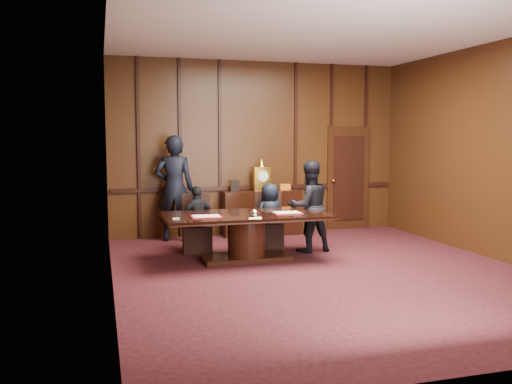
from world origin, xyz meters
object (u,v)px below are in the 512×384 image
witness_right (309,206)px  signatory_left (197,220)px  conference_table (246,229)px  witness_left (174,188)px  sideboard (262,211)px  signatory_right (270,216)px

witness_right → signatory_left: bearing=-18.0°
conference_table → witness_left: (-0.88, 2.00, 0.50)m
signatory_left → sideboard: bearing=-158.6°
signatory_left → witness_right: bearing=147.6°
witness_right → sideboard: bearing=-85.3°
signatory_right → signatory_left: bearing=-15.3°
witness_left → witness_right: witness_left is taller
signatory_right → witness_left: (-1.53, 1.20, 0.42)m
sideboard → witness_left: 1.86m
conference_table → witness_right: 1.31m
signatory_left → witness_right: 1.93m
sideboard → conference_table: (-0.90, -2.16, 0.02)m
signatory_right → witness_right: (0.57, -0.42, 0.20)m
conference_table → witness_left: witness_left is taller
conference_table → witness_right: bearing=17.4°
witness_left → witness_right: bearing=154.8°
signatory_right → sideboard: bearing=-115.7°
signatory_left → witness_right: size_ratio=0.73×
witness_right → conference_table: bearing=11.9°
conference_table → sideboard: bearing=67.4°
sideboard → signatory_right: 1.39m
witness_left → witness_right: size_ratio=1.28×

